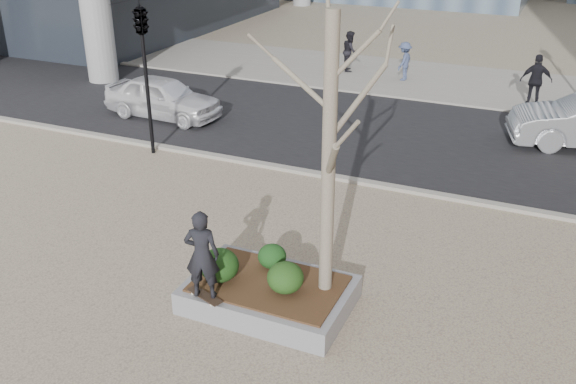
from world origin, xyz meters
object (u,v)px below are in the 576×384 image
at_px(skateboard, 205,297).
at_px(skateboarder, 202,255).
at_px(planter, 269,295).
at_px(police_car, 163,97).

relative_size(skateboard, skateboarder, 0.46).
xyz_separation_m(planter, skateboard, (-0.86, -0.88, 0.26)).
distance_m(planter, skateboarder, 1.68).
distance_m(planter, skateboard, 1.26).
xyz_separation_m(skateboard, skateboarder, (0.00, 0.00, 0.88)).
bearing_deg(planter, police_car, 133.43).
bearing_deg(skateboard, planter, 64.90).
xyz_separation_m(skateboarder, police_car, (-7.19, 9.39, -0.64)).
distance_m(skateboarder, police_car, 11.84).
xyz_separation_m(skateboard, police_car, (-7.19, 9.39, 0.24)).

